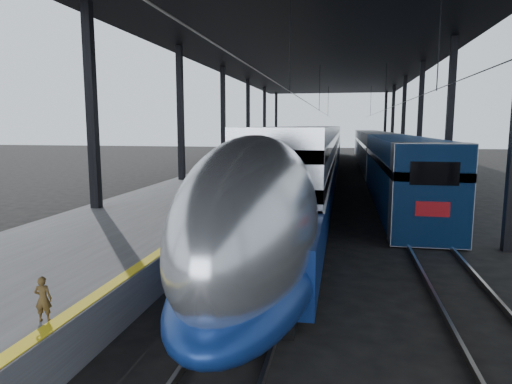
# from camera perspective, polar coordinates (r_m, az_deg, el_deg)

# --- Properties ---
(ground) EXTENTS (160.00, 160.00, 0.00)m
(ground) POSITION_cam_1_polar(r_m,az_deg,el_deg) (13.01, -7.63, -11.00)
(ground) COLOR black
(ground) RESTS_ON ground
(platform) EXTENTS (6.00, 80.00, 1.00)m
(platform) POSITION_cam_1_polar(r_m,az_deg,el_deg) (32.71, -2.41, 1.64)
(platform) COLOR #4C4C4F
(platform) RESTS_ON ground
(yellow_strip) EXTENTS (0.30, 80.00, 0.01)m
(yellow_strip) POSITION_cam_1_polar(r_m,az_deg,el_deg) (32.14, 2.45, 2.42)
(yellow_strip) COLOR yellow
(yellow_strip) RESTS_ON platform
(rails) EXTENTS (6.52, 80.00, 0.16)m
(rails) POSITION_cam_1_polar(r_m,az_deg,el_deg) (31.91, 11.72, 0.55)
(rails) COLOR slate
(rails) RESTS_ON ground
(canopy) EXTENTS (18.00, 75.00, 9.47)m
(canopy) POSITION_cam_1_polar(r_m,az_deg,el_deg) (32.06, 7.36, 16.89)
(canopy) COLOR black
(canopy) RESTS_ON ground
(tgv_train) EXTENTS (2.95, 65.20, 4.23)m
(tgv_train) POSITION_cam_1_polar(r_m,az_deg,el_deg) (37.50, 7.85, 4.68)
(tgv_train) COLOR #BBBDC2
(tgv_train) RESTS_ON ground
(second_train) EXTENTS (2.68, 56.05, 3.69)m
(second_train) POSITION_cam_1_polar(r_m,az_deg,el_deg) (43.66, 14.87, 4.84)
(second_train) COLOR #164793
(second_train) RESTS_ON ground
(child) EXTENTS (0.32, 0.24, 0.79)m
(child) POSITION_cam_1_polar(r_m,az_deg,el_deg) (8.65, -25.07, -12.01)
(child) COLOR #483518
(child) RESTS_ON platform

